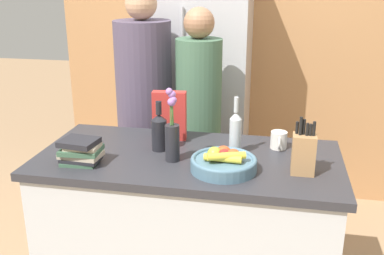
# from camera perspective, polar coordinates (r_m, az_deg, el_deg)

# --- Properties ---
(kitchen_island) EXTENTS (1.52, 0.74, 0.91)m
(kitchen_island) POSITION_cam_1_polar(r_m,az_deg,el_deg) (2.48, -0.42, -13.40)
(kitchen_island) COLOR silver
(kitchen_island) RESTS_ON ground_plane
(back_wall_wood) EXTENTS (2.72, 0.12, 2.60)m
(back_wall_wood) POSITION_cam_1_polar(r_m,az_deg,el_deg) (3.68, 4.54, 11.30)
(back_wall_wood) COLOR #AD7A4C
(back_wall_wood) RESTS_ON ground_plane
(refrigerator) EXTENTS (0.74, 0.63, 1.92)m
(refrigerator) POSITION_cam_1_polar(r_m,az_deg,el_deg) (3.42, 0.86, 4.96)
(refrigerator) COLOR #B7B7BC
(refrigerator) RESTS_ON ground_plane
(fruit_bowl) EXTENTS (0.31, 0.31, 0.10)m
(fruit_bowl) POSITION_cam_1_polar(r_m,az_deg,el_deg) (2.10, 4.05, -4.36)
(fruit_bowl) COLOR slate
(fruit_bowl) RESTS_ON kitchen_island
(knife_block) EXTENTS (0.10, 0.09, 0.27)m
(knife_block) POSITION_cam_1_polar(r_m,az_deg,el_deg) (2.10, 13.98, -3.17)
(knife_block) COLOR #A87A4C
(knife_block) RESTS_ON kitchen_island
(flower_vase) EXTENTS (0.07, 0.07, 0.37)m
(flower_vase) POSITION_cam_1_polar(r_m,az_deg,el_deg) (2.17, -2.53, -0.95)
(flower_vase) COLOR #232328
(flower_vase) RESTS_ON kitchen_island
(cereal_box) EXTENTS (0.19, 0.08, 0.27)m
(cereal_box) POSITION_cam_1_polar(r_m,az_deg,el_deg) (2.46, -2.88, 1.51)
(cereal_box) COLOR red
(cereal_box) RESTS_ON kitchen_island
(coffee_mug) EXTENTS (0.09, 0.12, 0.09)m
(coffee_mug) POSITION_cam_1_polar(r_m,az_deg,el_deg) (2.39, 10.96, -1.59)
(coffee_mug) COLOR silver
(coffee_mug) RESTS_ON kitchen_island
(book_stack) EXTENTS (0.20, 0.16, 0.12)m
(book_stack) POSITION_cam_1_polar(r_m,az_deg,el_deg) (2.22, -13.96, -2.93)
(book_stack) COLOR #3D6047
(book_stack) RESTS_ON kitchen_island
(bottle_oil) EXTENTS (0.06, 0.06, 0.30)m
(bottle_oil) POSITION_cam_1_polar(r_m,az_deg,el_deg) (2.26, 5.53, -0.55)
(bottle_oil) COLOR #B2BCC1
(bottle_oil) RESTS_ON kitchen_island
(bottle_vinegar) EXTENTS (0.08, 0.08, 0.26)m
(bottle_vinegar) POSITION_cam_1_polar(r_m,az_deg,el_deg) (2.31, -4.19, -0.47)
(bottle_vinegar) COLOR black
(bottle_vinegar) RESTS_ON kitchen_island
(person_at_sink) EXTENTS (0.36, 0.36, 1.71)m
(person_at_sink) POSITION_cam_1_polar(r_m,az_deg,el_deg) (2.98, -6.03, 2.73)
(person_at_sink) COLOR #383842
(person_at_sink) RESTS_ON ground_plane
(person_in_blue) EXTENTS (0.29, 0.29, 1.60)m
(person_in_blue) POSITION_cam_1_polar(r_m,az_deg,el_deg) (2.85, 0.85, 1.12)
(person_in_blue) COLOR #383842
(person_in_blue) RESTS_ON ground_plane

